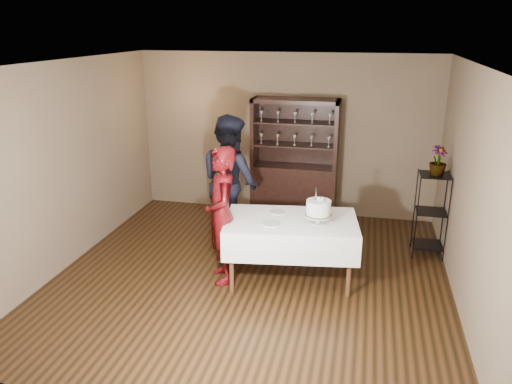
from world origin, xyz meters
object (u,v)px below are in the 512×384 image
man (230,182)px  potted_plant (438,161)px  cake_table (291,234)px  woman (222,215)px  china_hutch (294,179)px  plant_etagere (431,211)px  cake (318,209)px

man → potted_plant: bearing=-132.9°
cake_table → woman: size_ratio=1.00×
china_hutch → cake_table: size_ratio=1.14×
potted_plant → plant_etagere: bearing=105.8°
cake → potted_plant: bearing=38.2°
china_hutch → potted_plant: bearing=-27.6°
woman → man: bearing=166.4°
cake_table → man: bearing=140.1°
cake_table → man: (-1.02, 0.85, 0.35)m
china_hutch → man: 1.56m
woman → potted_plant: bearing=92.8°
woman → cake_table: bearing=79.8°
man → cake: man is taller
china_hutch → woman: 2.46m
plant_etagere → cake: (-1.45, -1.19, 0.35)m
plant_etagere → potted_plant: (0.01, -0.04, 0.74)m
cake_table → woman: 0.90m
china_hutch → cake: 2.35m
china_hutch → potted_plant: 2.47m
potted_plant → cake_table: bearing=-148.4°
cake_table → china_hutch: bearing=97.7°
cake → woman: bearing=-172.6°
china_hutch → cake: size_ratio=4.33×
plant_etagere → cake_table: bearing=-147.3°
china_hutch → potted_plant: china_hutch is taller
plant_etagere → man: size_ratio=0.62×
plant_etagere → cake: cake is taller
plant_etagere → cake_table: 2.12m
plant_etagere → woman: (-2.62, -1.34, 0.22)m
potted_plant → china_hutch: bearing=152.4°
china_hutch → cake: bearing=-74.2°
china_hutch → cake: (0.63, -2.24, 0.34)m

